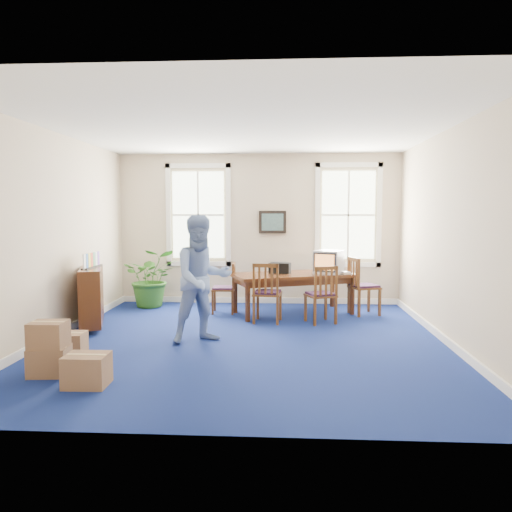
# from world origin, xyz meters

# --- Properties ---
(floor) EXTENTS (6.50, 6.50, 0.00)m
(floor) POSITION_xyz_m (0.00, 0.00, 0.00)
(floor) COLOR navy
(floor) RESTS_ON ground
(ceiling) EXTENTS (6.50, 6.50, 0.00)m
(ceiling) POSITION_xyz_m (0.00, 0.00, 3.20)
(ceiling) COLOR white
(ceiling) RESTS_ON ground
(wall_back) EXTENTS (6.50, 0.00, 6.50)m
(wall_back) POSITION_xyz_m (0.00, 3.25, 1.60)
(wall_back) COLOR beige
(wall_back) RESTS_ON ground
(wall_front) EXTENTS (6.50, 0.00, 6.50)m
(wall_front) POSITION_xyz_m (0.00, -3.25, 1.60)
(wall_front) COLOR beige
(wall_front) RESTS_ON ground
(wall_left) EXTENTS (0.00, 6.50, 6.50)m
(wall_left) POSITION_xyz_m (-3.00, 0.00, 1.60)
(wall_left) COLOR beige
(wall_left) RESTS_ON ground
(wall_right) EXTENTS (0.00, 6.50, 6.50)m
(wall_right) POSITION_xyz_m (3.00, 0.00, 1.60)
(wall_right) COLOR beige
(wall_right) RESTS_ON ground
(baseboard_back) EXTENTS (6.00, 0.04, 0.12)m
(baseboard_back) POSITION_xyz_m (0.00, 3.22, 0.06)
(baseboard_back) COLOR white
(baseboard_back) RESTS_ON ground
(baseboard_left) EXTENTS (0.04, 6.50, 0.12)m
(baseboard_left) POSITION_xyz_m (-2.97, 0.00, 0.06)
(baseboard_left) COLOR white
(baseboard_left) RESTS_ON ground
(baseboard_right) EXTENTS (0.04, 6.50, 0.12)m
(baseboard_right) POSITION_xyz_m (2.97, 0.00, 0.06)
(baseboard_right) COLOR white
(baseboard_right) RESTS_ON ground
(window_left) EXTENTS (1.40, 0.12, 2.20)m
(window_left) POSITION_xyz_m (-1.30, 3.23, 1.90)
(window_left) COLOR white
(window_left) RESTS_ON ground
(window_right) EXTENTS (1.40, 0.12, 2.20)m
(window_right) POSITION_xyz_m (1.90, 3.23, 1.90)
(window_right) COLOR white
(window_right) RESTS_ON ground
(wall_picture) EXTENTS (0.58, 0.06, 0.48)m
(wall_picture) POSITION_xyz_m (0.30, 3.20, 1.75)
(wall_picture) COLOR black
(wall_picture) RESTS_ON ground
(conference_table) EXTENTS (2.52, 1.81, 0.78)m
(conference_table) POSITION_xyz_m (0.73, 2.12, 0.39)
(conference_table) COLOR #4A2410
(conference_table) RESTS_ON ground
(crt_tv) EXTENTS (0.66, 0.68, 0.44)m
(crt_tv) POSITION_xyz_m (1.41, 2.17, 1.01)
(crt_tv) COLOR #B7B7BC
(crt_tv) RESTS_ON conference_table
(game_console) EXTENTS (0.20, 0.22, 0.05)m
(game_console) POSITION_xyz_m (1.72, 2.12, 0.81)
(game_console) COLOR white
(game_console) RESTS_ON conference_table
(equipment_bag) EXTENTS (0.44, 0.33, 0.20)m
(equipment_bag) POSITION_xyz_m (0.47, 2.17, 0.88)
(equipment_bag) COLOR black
(equipment_bag) RESTS_ON conference_table
(chair_near_left) EXTENTS (0.53, 0.53, 1.07)m
(chair_near_left) POSITION_xyz_m (0.26, 1.33, 0.54)
(chair_near_left) COLOR brown
(chair_near_left) RESTS_ON ground
(chair_near_right) EXTENTS (0.60, 0.60, 1.03)m
(chair_near_right) POSITION_xyz_m (1.20, 1.33, 0.52)
(chair_near_right) COLOR brown
(chair_near_right) RESTS_ON ground
(chair_end_left) EXTENTS (0.45, 0.45, 0.98)m
(chair_end_left) POSITION_xyz_m (-0.63, 2.12, 0.49)
(chair_end_left) COLOR brown
(chair_end_left) RESTS_ON ground
(chair_end_right) EXTENTS (0.63, 0.63, 1.10)m
(chair_end_right) POSITION_xyz_m (2.09, 2.12, 0.55)
(chair_end_right) COLOR brown
(chair_end_right) RESTS_ON ground
(man) EXTENTS (1.17, 1.09, 1.92)m
(man) POSITION_xyz_m (-0.67, -0.06, 0.96)
(man) COLOR #728EC5
(man) RESTS_ON ground
(credenza) EXTENTS (0.71, 1.26, 0.95)m
(credenza) POSITION_xyz_m (-2.70, 0.74, 0.47)
(credenza) COLOR #4A2410
(credenza) RESTS_ON ground
(brochure_rack) EXTENTS (0.26, 0.62, 0.27)m
(brochure_rack) POSITION_xyz_m (-2.69, 0.74, 1.09)
(brochure_rack) COLOR #99999E
(brochure_rack) RESTS_ON credenza
(potted_plant) EXTENTS (1.28, 1.18, 1.21)m
(potted_plant) POSITION_xyz_m (-2.19, 2.66, 0.60)
(potted_plant) COLOR #285D1A
(potted_plant) RESTS_ON ground
(cardboard_boxes) EXTENTS (1.32, 1.32, 0.69)m
(cardboard_boxes) POSITION_xyz_m (-2.08, -1.64, 0.34)
(cardboard_boxes) COLOR #876143
(cardboard_boxes) RESTS_ON ground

